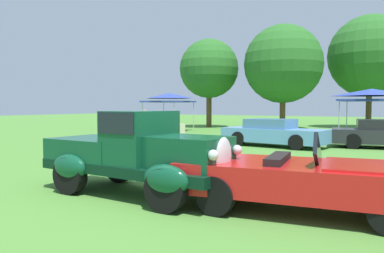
# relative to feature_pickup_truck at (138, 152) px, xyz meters

# --- Properties ---
(ground_plane) EXTENTS (120.00, 120.00, 0.00)m
(ground_plane) POSITION_rel_feature_pickup_truck_xyz_m (0.18, 0.28, -0.86)
(ground_plane) COLOR #4C8433
(feature_pickup_truck) EXTENTS (4.24, 1.97, 1.70)m
(feature_pickup_truck) POSITION_rel_feature_pickup_truck_xyz_m (0.00, 0.00, 0.00)
(feature_pickup_truck) COLOR black
(feature_pickup_truck) RESTS_ON ground_plane
(neighbor_convertible) EXTENTS (4.43, 2.25, 1.40)m
(neighbor_convertible) POSITION_rel_feature_pickup_truck_xyz_m (3.30, 0.43, -0.28)
(neighbor_convertible) COLOR red
(neighbor_convertible) RESTS_ON ground_plane
(show_car_cream) EXTENTS (4.66, 2.51, 1.22)m
(show_car_cream) POSITION_rel_feature_pickup_truck_xyz_m (-8.57, 11.73, -0.26)
(show_car_cream) COLOR beige
(show_car_cream) RESTS_ON ground_plane
(show_car_skyblue) EXTENTS (4.74, 2.30, 1.22)m
(show_car_skyblue) POSITION_rel_feature_pickup_truck_xyz_m (-0.49, 10.21, -0.26)
(show_car_skyblue) COLOR #669EDB
(show_car_skyblue) RESTS_ON ground_plane
(spectator_between_cars) EXTENTS (0.44, 0.46, 1.69)m
(spectator_between_cars) POSITION_rel_feature_pickup_truck_xyz_m (-2.12, 3.04, 0.05)
(spectator_between_cars) COLOR #283351
(spectator_between_cars) RESTS_ON ground_plane
(canopy_tent_left_field) EXTENTS (2.94, 2.94, 2.71)m
(canopy_tent_left_field) POSITION_rel_feature_pickup_truck_xyz_m (-10.21, 16.46, 1.56)
(canopy_tent_left_field) COLOR #B7B7BC
(canopy_tent_left_field) RESTS_ON ground_plane
(canopy_tent_center_field) EXTENTS (3.09, 3.09, 2.71)m
(canopy_tent_center_field) POSITION_rel_feature_pickup_truck_xyz_m (2.96, 16.16, 1.56)
(canopy_tent_center_field) COLOR #B7B7BC
(canopy_tent_center_field) RESTS_ON ground_plane
(treeline_far_left) EXTENTS (4.92, 4.92, 7.37)m
(treeline_far_left) POSITION_rel_feature_pickup_truck_xyz_m (-9.87, 22.09, 4.03)
(treeline_far_left) COLOR brown
(treeline_far_left) RESTS_ON ground_plane
(treeline_mid_left) EXTENTS (6.06, 6.06, 8.06)m
(treeline_mid_left) POSITION_rel_feature_pickup_truck_xyz_m (-3.82, 22.86, 4.16)
(treeline_mid_left) COLOR brown
(treeline_mid_left) RESTS_ON ground_plane
(treeline_center) EXTENTS (6.57, 6.57, 9.09)m
(treeline_center) POSITION_rel_feature_pickup_truck_xyz_m (1.87, 27.57, 4.93)
(treeline_center) COLOR #47331E
(treeline_center) RESTS_ON ground_plane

